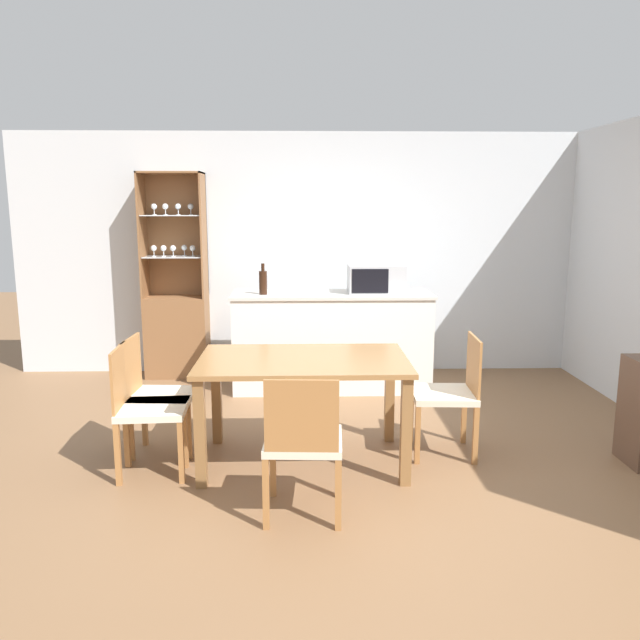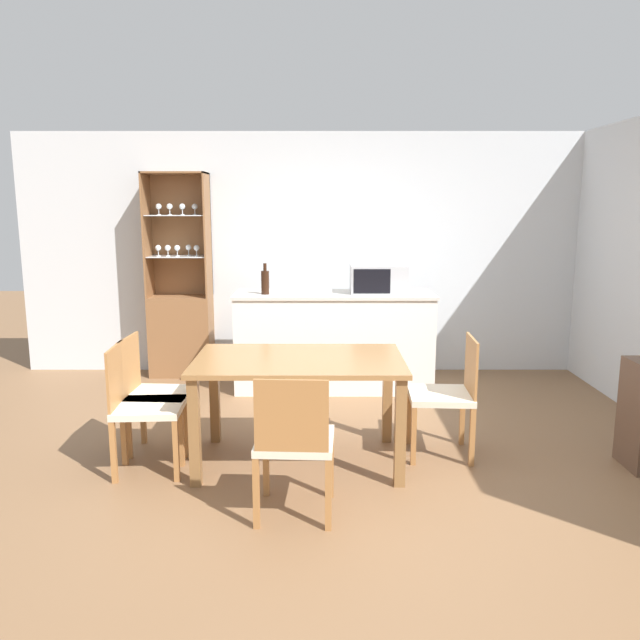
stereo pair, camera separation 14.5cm
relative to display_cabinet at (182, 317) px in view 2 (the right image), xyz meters
The scene contains 11 objects.
ground_plane 3.01m from the display_cabinet, 55.49° to the right, with size 18.00×18.00×0.00m, color brown.
wall_back 1.81m from the display_cabinet, ahead, with size 6.80×0.06×2.55m.
kitchen_counter 1.70m from the display_cabinet, 17.93° to the right, with size 1.94×0.62×0.96m.
display_cabinet is the anchor object (origin of this frame).
dining_table 2.69m from the display_cabinet, 60.24° to the right, with size 1.44×0.90×0.76m.
dining_chair_side_left_near 2.49m from the display_cabinet, 83.65° to the right, with size 0.47×0.47×0.87m.
dining_chair_side_left_far 2.22m from the display_cabinet, 82.86° to the right, with size 0.47×0.47×0.87m.
dining_chair_head_near 3.39m from the display_cabinet, 66.89° to the right, with size 0.47×0.47×0.87m.
dining_chair_side_right_far 3.25m from the display_cabinet, 42.61° to the right, with size 0.47×0.47×0.87m.
microwave 2.15m from the display_cabinet, 13.45° to the right, with size 0.54×0.39×0.27m.
wine_bottle 1.22m from the display_cabinet, 32.15° to the right, with size 0.08×0.08×0.30m.
Camera 2 is at (-0.19, -4.09, 1.80)m, focal length 35.00 mm.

